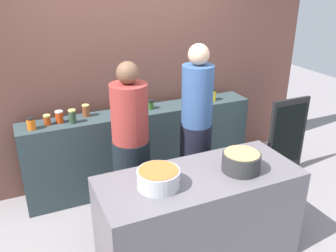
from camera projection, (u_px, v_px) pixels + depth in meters
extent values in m
plane|color=gray|center=(183.00, 237.00, 3.53)|extent=(12.00, 12.00, 0.00)
cube|color=brown|center=(129.00, 56.00, 4.15)|extent=(4.80, 0.12, 3.00)
cube|color=#2F3F43|center=(142.00, 148.00, 4.27)|extent=(2.70, 0.36, 0.95)
cube|color=#605B61|center=(199.00, 218.00, 3.11)|extent=(1.70, 0.70, 0.87)
cylinder|color=orange|center=(31.00, 124.00, 3.57)|extent=(0.08, 0.08, 0.11)
cylinder|color=black|center=(30.00, 118.00, 3.54)|extent=(0.09, 0.09, 0.01)
cylinder|color=#A43914|center=(47.00, 121.00, 3.68)|extent=(0.07, 0.07, 0.09)
cylinder|color=#D6C666|center=(47.00, 116.00, 3.65)|extent=(0.07, 0.07, 0.01)
cylinder|color=#BD3810|center=(59.00, 117.00, 3.72)|extent=(0.08, 0.08, 0.12)
cylinder|color=silver|center=(59.00, 112.00, 3.70)|extent=(0.08, 0.08, 0.01)
cylinder|color=#2D442F|center=(72.00, 117.00, 3.71)|extent=(0.07, 0.07, 0.13)
cylinder|color=#D6C666|center=(72.00, 110.00, 3.69)|extent=(0.08, 0.08, 0.01)
cylinder|color=brown|center=(86.00, 111.00, 3.88)|extent=(0.07, 0.07, 0.12)
cylinder|color=#D6C666|center=(85.00, 105.00, 3.86)|extent=(0.08, 0.08, 0.01)
cylinder|color=#85350B|center=(128.00, 108.00, 4.00)|extent=(0.08, 0.08, 0.11)
cylinder|color=black|center=(128.00, 103.00, 3.98)|extent=(0.09, 0.09, 0.01)
cylinder|color=#2B513C|center=(140.00, 103.00, 4.12)|extent=(0.08, 0.08, 0.13)
cylinder|color=silver|center=(140.00, 97.00, 4.09)|extent=(0.08, 0.08, 0.01)
cylinder|color=#305B21|center=(150.00, 105.00, 4.10)|extent=(0.08, 0.08, 0.09)
cylinder|color=black|center=(150.00, 101.00, 4.08)|extent=(0.09, 0.09, 0.01)
cylinder|color=#BE3A25|center=(200.00, 95.00, 4.40)|extent=(0.07, 0.07, 0.11)
cylinder|color=black|center=(200.00, 91.00, 4.38)|extent=(0.08, 0.08, 0.01)
cylinder|color=yellow|center=(213.00, 95.00, 4.37)|extent=(0.08, 0.08, 0.13)
cylinder|color=black|center=(213.00, 90.00, 4.34)|extent=(0.09, 0.09, 0.01)
cylinder|color=#B7B7BC|center=(158.00, 179.00, 2.76)|extent=(0.33, 0.33, 0.14)
cylinder|color=#BA612B|center=(158.00, 170.00, 2.73)|extent=(0.31, 0.31, 0.00)
cylinder|color=#2D2D2D|center=(241.00, 162.00, 2.98)|extent=(0.32, 0.32, 0.16)
cylinder|color=#A68855|center=(242.00, 153.00, 2.95)|extent=(0.29, 0.29, 0.00)
cylinder|color=black|center=(133.00, 181.00, 3.61)|extent=(0.37, 0.37, 0.91)
cylinder|color=maroon|center=(129.00, 113.00, 3.32)|extent=(0.35, 0.35, 0.56)
sphere|color=brown|center=(128.00, 73.00, 3.17)|extent=(0.21, 0.21, 0.21)
cylinder|color=black|center=(195.00, 167.00, 3.81)|extent=(0.32, 0.32, 0.99)
cylinder|color=#335286|center=(197.00, 96.00, 3.49)|extent=(0.31, 0.31, 0.60)
sphere|color=#D8A884|center=(199.00, 54.00, 3.33)|extent=(0.20, 0.20, 0.20)
cube|color=black|center=(287.00, 138.00, 4.44)|extent=(0.54, 0.04, 1.02)
cube|color=black|center=(288.00, 135.00, 4.40)|extent=(0.46, 0.01, 0.77)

